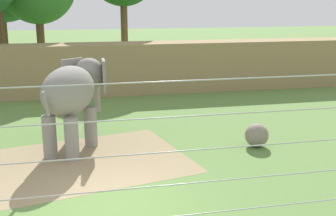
% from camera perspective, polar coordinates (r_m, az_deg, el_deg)
% --- Properties ---
extents(ground_plane, '(120.00, 120.00, 0.00)m').
position_cam_1_polar(ground_plane, '(10.03, -7.95, -12.78)').
color(ground_plane, '#5B7F3D').
extents(dirt_patch, '(6.91, 5.52, 0.01)m').
position_cam_1_polar(dirt_patch, '(12.65, -11.85, -7.09)').
color(dirt_patch, '#937F5B').
rests_on(dirt_patch, ground).
extents(embankment_wall, '(36.00, 1.80, 2.46)m').
position_cam_1_polar(embankment_wall, '(21.36, -10.71, 5.04)').
color(embankment_wall, '#997F56').
rests_on(embankment_wall, ground).
extents(elephant, '(2.42, 3.32, 2.68)m').
position_cam_1_polar(elephant, '(13.36, -12.43, 1.96)').
color(elephant, gray).
rests_on(elephant, ground).
extents(enrichment_ball, '(0.74, 0.74, 0.74)m').
position_cam_1_polar(enrichment_ball, '(13.88, 11.63, -3.54)').
color(enrichment_ball, gray).
rests_on(enrichment_ball, ground).
extents(cable_fence, '(12.13, 0.27, 3.50)m').
position_cam_1_polar(cable_fence, '(6.67, -6.42, -10.36)').
color(cable_fence, brown).
rests_on(cable_fence, ground).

